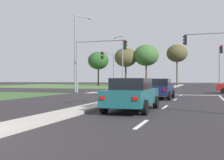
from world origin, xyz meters
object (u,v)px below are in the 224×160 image
object	(u,v)px
car_blue_fifth	(163,83)
street_lamp_second	(77,49)
traffic_signal_far_left	(110,63)
pedestrian_at_median	(169,82)
treeline_fourth	(177,53)
treeline_near	(98,61)
traffic_signal_near_right	(212,51)
street_lamp_third	(122,58)
traffic_signal_near_left	(95,55)
car_silver_fourth	(166,83)
treeline_second	(126,58)
car_navy_second	(159,88)
treeline_third	(146,55)
car_white_sixth	(157,83)
car_teal_near	(132,94)
traffic_signal_far_right	(220,60)

from	to	relation	value
car_blue_fifth	street_lamp_second	xyz separation A→B (m)	(-6.23, -26.83, 4.22)
traffic_signal_far_left	pedestrian_at_median	xyz separation A→B (m)	(7.80, 6.89, -2.73)
car_blue_fifth	treeline_fourth	size ratio (longest dim) A/B	0.48
street_lamp_second	treeline_near	size ratio (longest dim) A/B	1.09
traffic_signal_near_right	street_lamp_third	world-z (taller)	street_lamp_third
car_blue_fifth	treeline_fourth	xyz separation A→B (m)	(2.31, 5.84, 6.36)
traffic_signal_near_left	treeline_near	distance (m)	37.88
car_blue_fifth	traffic_signal_near_right	xyz separation A→B (m)	(8.42, -28.54, 3.34)
traffic_signal_near_right	treeline_near	xyz separation A→B (m)	(-24.78, 35.50, 1.91)
car_silver_fourth	treeline_second	distance (m)	10.66
car_navy_second	street_lamp_third	xyz separation A→B (m)	(-11.02, 28.11, 4.56)
traffic_signal_near_left	traffic_signal_far_left	size ratio (longest dim) A/B	1.04
traffic_signal_far_left	treeline_third	world-z (taller)	treeline_third
traffic_signal_near_left	pedestrian_at_median	bearing A→B (deg)	72.37
car_white_sixth	traffic_signal_near_left	world-z (taller)	traffic_signal_near_left
pedestrian_at_median	treeline_fourth	xyz separation A→B (m)	(-0.11, 16.37, 6.02)
treeline_fourth	treeline_third	bearing A→B (deg)	-162.83
traffic_signal_near_right	car_navy_second	bearing A→B (deg)	-122.04
street_lamp_second	treeline_third	distance (m)	30.82
pedestrian_at_median	treeline_third	distance (m)	16.75
traffic_signal_near_left	street_lamp_third	xyz separation A→B (m)	(-3.25, 21.80, 1.30)
car_white_sixth	treeline_third	distance (m)	12.08
car_teal_near	treeline_fourth	distance (m)	49.92
street_lamp_second	traffic_signal_far_left	bearing A→B (deg)	84.82
car_blue_fifth	pedestrian_at_median	distance (m)	10.81
car_teal_near	car_silver_fourth	distance (m)	50.66
traffic_signal_far_left	car_silver_fourth	bearing A→B (deg)	77.75
street_lamp_second	treeline_third	bearing A→B (deg)	85.94
traffic_signal_far_left	treeline_near	xyz separation A→B (m)	(-10.98, 24.37, 2.17)
traffic_signal_far_left	treeline_fourth	world-z (taller)	treeline_fourth
car_navy_second	car_white_sixth	distance (m)	29.33
pedestrian_at_median	traffic_signal_near_left	bearing A→B (deg)	-145.41
car_navy_second	car_blue_fifth	bearing A→B (deg)	97.30
traffic_signal_near_left	street_lamp_third	bearing A→B (deg)	98.48
car_silver_fourth	street_lamp_third	world-z (taller)	street_lamp_third
traffic_signal_far_left	pedestrian_at_median	bearing A→B (deg)	41.43
traffic_signal_far_left	car_blue_fifth	bearing A→B (deg)	72.83
car_white_sixth	pedestrian_at_median	distance (m)	5.33
car_teal_near	traffic_signal_far_left	size ratio (longest dim) A/B	0.81
traffic_signal_far_right	street_lamp_third	bearing A→B (deg)	148.42
treeline_fourth	traffic_signal_near_right	bearing A→B (deg)	-79.93
car_white_sixth	treeline_near	bearing A→B (deg)	-38.52
car_silver_fourth	car_teal_near	bearing A→B (deg)	95.20
treeline_second	car_blue_fifth	bearing A→B (deg)	-22.82
treeline_third	car_white_sixth	bearing A→B (deg)	-68.51
traffic_signal_near_left	street_lamp_third	world-z (taller)	street_lamp_third
car_blue_fifth	treeline_third	distance (m)	8.17
car_teal_near	car_white_sixth	distance (m)	38.01
traffic_signal_near_right	traffic_signal_far_right	bearing A→B (deg)	83.20
car_white_sixth	treeline_fourth	distance (m)	13.60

